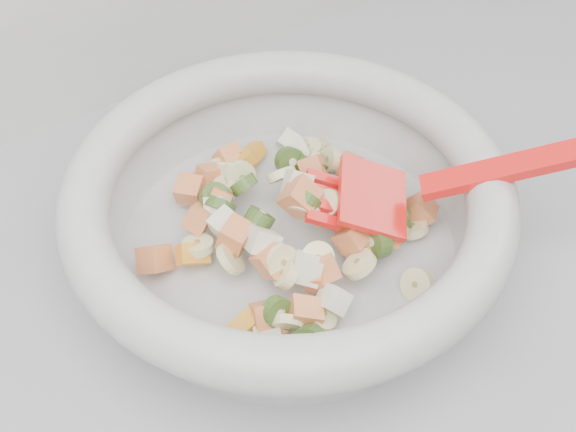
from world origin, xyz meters
TOP-DOWN VIEW (x-y plane):
  - mixing_bowl at (-0.09, 1.46)m, footprint 0.43×0.37m

SIDE VIEW (x-z plane):
  - mixing_bowl at x=-0.09m, z-range 0.88..1.03m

